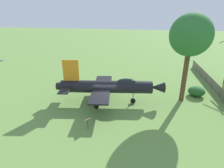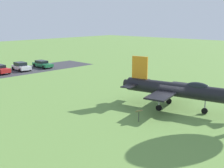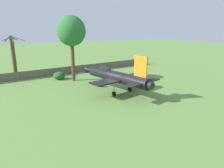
{
  "view_description": "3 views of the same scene",
  "coord_description": "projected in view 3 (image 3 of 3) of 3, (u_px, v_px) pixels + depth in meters",
  "views": [
    {
      "loc": [
        -4.79,
        18.85,
        9.96
      ],
      "look_at": [
        -0.83,
        0.77,
        2.73
      ],
      "focal_mm": 29.46,
      "sensor_mm": 36.0,
      "label": 1
    },
    {
      "loc": [
        -13.61,
        24.62,
        8.93
      ],
      "look_at": [
        7.9,
        0.67,
        1.5
      ],
      "focal_mm": 44.82,
      "sensor_mm": 36.0,
      "label": 2
    },
    {
      "loc": [
        21.55,
        -13.8,
        8.12
      ],
      "look_at": [
        1.01,
        -1.33,
        1.5
      ],
      "focal_mm": 32.64,
      "sensor_mm": 36.0,
      "label": 3
    }
  ],
  "objects": [
    {
      "name": "shrub_near_fence",
      "position": [
        59.0,
        76.0,
        33.31
      ],
      "size": [
        2.06,
        1.89,
        1.23
      ],
      "color": "#235B26",
      "rests_on": "ground_plane"
    },
    {
      "name": "display_jet",
      "position": [
        115.0,
        76.0,
        26.51
      ],
      "size": [
        12.31,
        8.45,
        5.14
      ],
      "rotation": [
        0.0,
        0.0,
        3.32
      ],
      "color": "black",
      "rests_on": "ground_plane"
    },
    {
      "name": "info_plaque",
      "position": [
        150.0,
        81.0,
        28.99
      ],
      "size": [
        0.63,
        0.71,
        1.14
      ],
      "color": "#333333",
      "rests_on": "ground_plane"
    },
    {
      "name": "palm_tree",
      "position": [
        14.0,
        57.0,
        34.0
      ],
      "size": [
        4.13,
        3.7,
        7.0
      ],
      "color": "brown",
      "rests_on": "ground_plane"
    },
    {
      "name": "ground_plane",
      "position": [
        117.0,
        92.0,
        26.82
      ],
      "size": [
        200.0,
        200.0,
        0.0
      ],
      "primitive_type": "plane",
      "color": "#668E42"
    },
    {
      "name": "shade_tree",
      "position": [
        71.0,
        32.0,
        30.67
      ],
      "size": [
        4.52,
        4.29,
        10.0
      ],
      "color": "brown",
      "rests_on": "ground_plane"
    },
    {
      "name": "perimeter_fence",
      "position": [
        76.0,
        69.0,
        37.76
      ],
      "size": [
        1.85,
        36.17,
        1.45
      ],
      "rotation": [
        0.0,
        0.0,
        4.76
      ],
      "color": "#4C4238",
      "rests_on": "ground_plane"
    }
  ]
}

